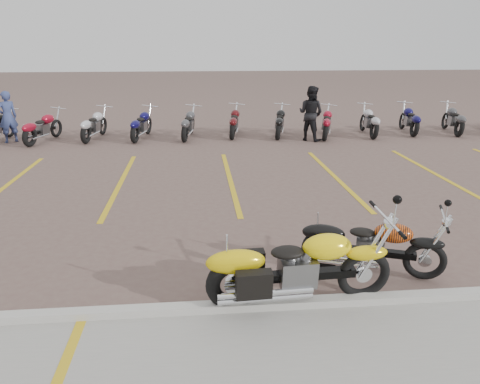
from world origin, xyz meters
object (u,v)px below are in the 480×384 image
object	(u,v)px
flame_cruiser	(369,247)
person_b	(311,113)
yellow_cruiser	(295,270)
person_a	(8,117)

from	to	relation	value
flame_cruiser	person_b	xyz separation A→B (m)	(1.51, 9.83, 0.52)
yellow_cruiser	person_a	distance (m)	13.55
person_b	person_a	bearing A→B (deg)	37.74
person_a	person_b	size ratio (longest dim) A/B	0.93
flame_cruiser	yellow_cruiser	bearing A→B (deg)	-128.88
flame_cruiser	person_a	xyz separation A→B (m)	(-8.82, 10.49, 0.45)
yellow_cruiser	person_b	distance (m)	10.94
yellow_cruiser	person_b	world-z (taller)	person_b
yellow_cruiser	flame_cruiser	xyz separation A→B (m)	(1.26, 0.74, -0.08)
person_a	flame_cruiser	bearing A→B (deg)	92.62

